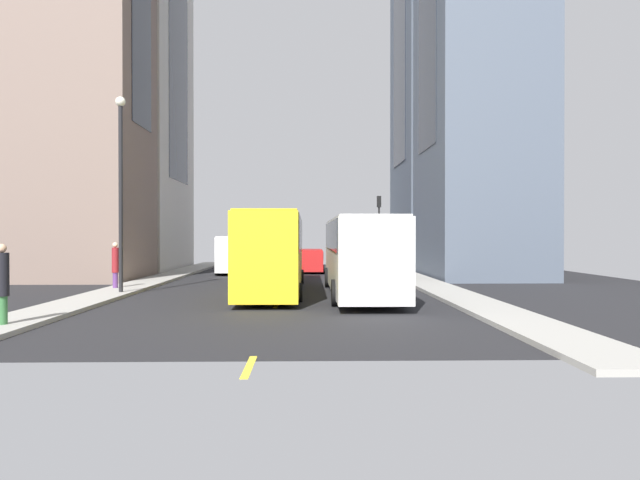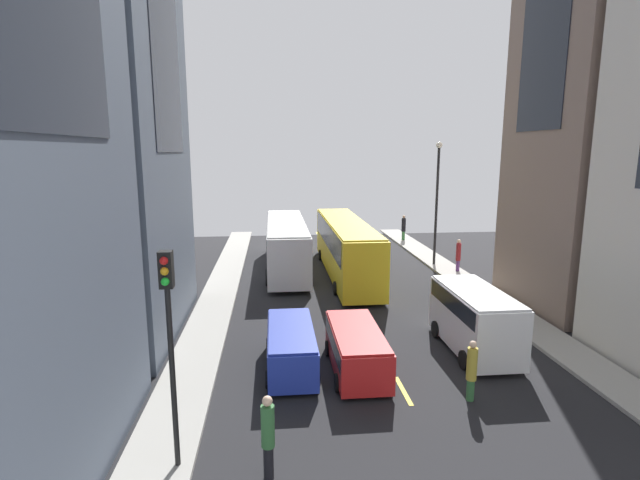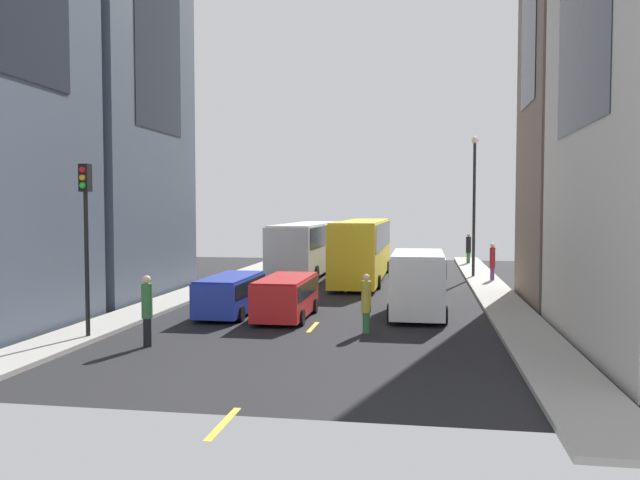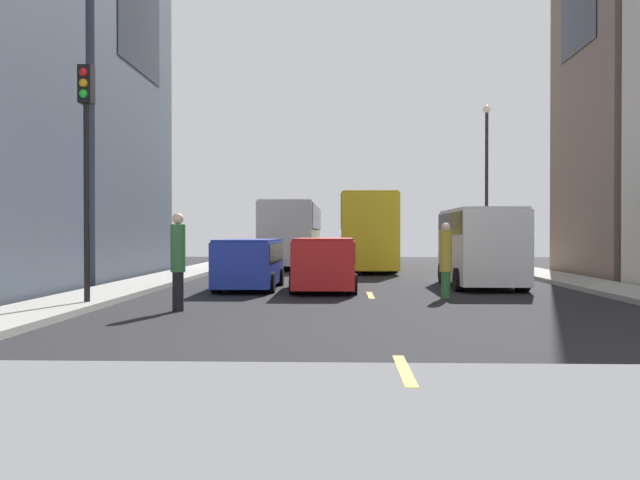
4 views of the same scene
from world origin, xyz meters
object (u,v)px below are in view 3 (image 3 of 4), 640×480
city_bus_white (307,244)px  pedestrian_walking_far (492,260)px  delivery_van_white (418,279)px  pedestrian_crossing_near (366,302)px  traffic_light_near_corner (86,216)px  streetcar_yellow (363,245)px  car_blue_0 (231,292)px  car_red_1 (286,294)px  pedestrian_crossing_mid (147,308)px  pedestrian_waiting_curb (468,247)px

city_bus_white → pedestrian_walking_far: size_ratio=5.92×
delivery_van_white → pedestrian_crossing_near: bearing=-114.4°
delivery_van_white → traffic_light_near_corner: 12.73m
city_bus_white → streetcar_yellow: size_ratio=0.90×
car_blue_0 → pedestrian_walking_far: (11.71, 13.14, 0.37)m
city_bus_white → car_blue_0: (-0.30, -15.42, -1.07)m
streetcar_yellow → car_red_1: (-1.73, -14.01, -1.16)m
city_bus_white → car_blue_0: bearing=-91.1°
delivery_van_white → pedestrian_crossing_mid: size_ratio=2.27×
delivery_van_white → pedestrian_walking_far: size_ratio=2.37×
pedestrian_walking_far → city_bus_white: bearing=-75.5°
car_red_1 → traffic_light_near_corner: traffic_light_near_corner is taller
car_red_1 → car_blue_0: bearing=168.9°
city_bus_white → pedestrian_walking_far: 11.66m
city_bus_white → traffic_light_near_corner: bearing=-99.3°
pedestrian_walking_far → pedestrian_waiting_curb: pedestrian_waiting_curb is taller
car_blue_0 → pedestrian_crossing_mid: 6.21m
car_blue_0 → pedestrian_crossing_mid: bearing=-97.4°
pedestrian_crossing_near → pedestrian_crossing_mid: 7.33m
pedestrian_crossing_mid → traffic_light_near_corner: bearing=-99.5°
car_blue_0 → traffic_light_near_corner: 7.14m
pedestrian_crossing_near → pedestrian_walking_far: size_ratio=0.96×
streetcar_yellow → delivery_van_white: bearing=-75.1°
delivery_van_white → car_red_1: bearing=-165.4°
delivery_van_white → pedestrian_waiting_curb: bearing=81.4°
pedestrian_crossing_near → delivery_van_white: bearing=13.5°
city_bus_white → car_blue_0: city_bus_white is taller
streetcar_yellow → car_red_1: bearing=-97.0°
streetcar_yellow → traffic_light_near_corner: size_ratio=2.51×
pedestrian_walking_far → pedestrian_crossing_mid: (-12.51, -19.29, -0.10)m
streetcar_yellow → pedestrian_crossing_mid: 20.32m
car_red_1 → pedestrian_waiting_curb: (8.71, 25.04, 0.37)m
pedestrian_waiting_curb → car_blue_0: bearing=128.0°
city_bus_white → streetcar_yellow: bearing=-26.0°
pedestrian_crossing_near → pedestrian_crossing_mid: size_ratio=0.92×
pedestrian_crossing_near → pedestrian_walking_far: (5.91, 16.08, 0.21)m
streetcar_yellow → car_blue_0: bearing=-107.0°
pedestrian_walking_far → pedestrian_waiting_curb: 11.45m
delivery_van_white → pedestrian_crossing_near: 4.20m
pedestrian_crossing_near → car_blue_0: bearing=100.9°
pedestrian_crossing_mid → pedestrian_waiting_curb: 32.96m
streetcar_yellow → pedestrian_crossing_mid: size_ratio=6.29×
pedestrian_crossing_mid → pedestrian_walking_far: bearing=151.2°
car_blue_0 → car_red_1: (2.41, -0.47, 0.02)m
streetcar_yellow → pedestrian_crossing_near: size_ratio=6.83×
pedestrian_crossing_near → car_red_1: bearing=91.7°
pedestrian_crossing_near → pedestrian_crossing_mid: bearing=153.8°
streetcar_yellow → pedestrian_waiting_curb: size_ratio=6.29×
pedestrian_crossing_near → city_bus_white: bearing=54.5°
streetcar_yellow → car_red_1: size_ratio=3.05×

